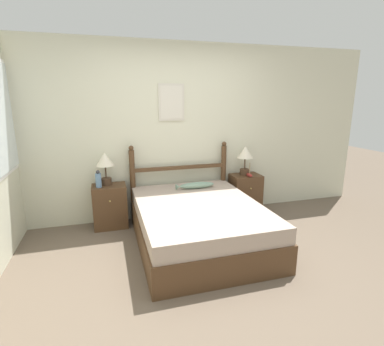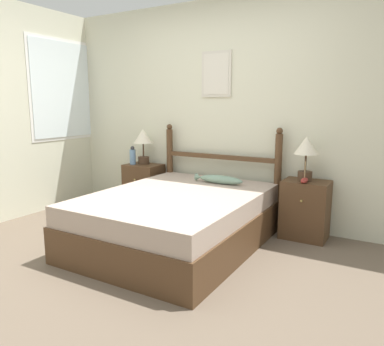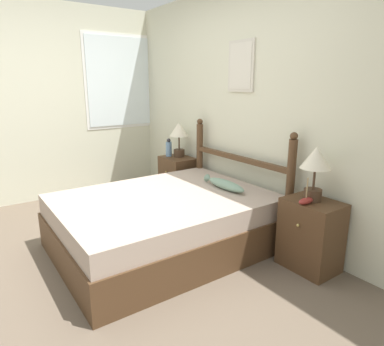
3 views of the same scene
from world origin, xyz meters
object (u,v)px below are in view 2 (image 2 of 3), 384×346
(nightstand_left, at_px, (144,187))
(table_lamp_left, at_px, (143,140))
(nightstand_right, at_px, (305,210))
(model_boat, at_px, (304,180))
(bottle, at_px, (133,156))
(bed, at_px, (177,219))
(table_lamp_right, at_px, (306,150))
(fish_pillow, at_px, (219,179))

(nightstand_left, height_order, table_lamp_left, table_lamp_left)
(nightstand_left, relative_size, table_lamp_left, 1.34)
(nightstand_right, height_order, model_boat, model_boat)
(bottle, height_order, model_boat, bottle)
(nightstand_right, distance_m, bottle, 2.24)
(bottle, bearing_deg, nightstand_right, 1.42)
(nightstand_left, bearing_deg, bottle, -156.87)
(bed, height_order, table_lamp_right, table_lamp_right)
(table_lamp_left, height_order, bottle, table_lamp_left)
(model_boat, height_order, fish_pillow, model_boat)
(model_boat, distance_m, fish_pillow, 0.89)
(model_boat, bearing_deg, table_lamp_right, 102.36)
(nightstand_right, height_order, table_lamp_left, table_lamp_left)
(table_lamp_right, bearing_deg, fish_pillow, -166.01)
(nightstand_right, relative_size, table_lamp_left, 1.34)
(bed, bearing_deg, fish_pillow, 76.13)
(table_lamp_left, relative_size, fish_pillow, 0.80)
(nightstand_left, bearing_deg, bed, -38.42)
(table_lamp_left, distance_m, table_lamp_right, 2.08)
(bed, bearing_deg, bottle, 146.60)
(bed, height_order, table_lamp_left, table_lamp_left)
(bed, distance_m, nightstand_right, 1.33)
(nightstand_left, distance_m, model_boat, 2.11)
(model_boat, bearing_deg, bottle, 178.59)
(table_lamp_left, xyz_separation_m, bottle, (-0.10, -0.10, -0.21))
(bed, xyz_separation_m, fish_pillow, (0.15, 0.62, 0.31))
(table_lamp_left, bearing_deg, nightstand_left, -57.68)
(nightstand_left, xyz_separation_m, model_boat, (2.08, -0.11, 0.33))
(bed, height_order, nightstand_left, nightstand_left)
(bed, distance_m, nightstand_left, 1.33)
(table_lamp_left, bearing_deg, table_lamp_right, -0.91)
(table_lamp_right, xyz_separation_m, model_boat, (0.03, -0.12, -0.28))
(table_lamp_left, height_order, model_boat, table_lamp_left)
(bed, relative_size, table_lamp_left, 4.30)
(bed, xyz_separation_m, bottle, (-1.17, 0.77, 0.45))
(nightstand_left, height_order, fish_pillow, fish_pillow)
(table_lamp_left, relative_size, model_boat, 2.09)
(nightstand_right, xyz_separation_m, table_lamp_left, (-2.10, 0.04, 0.61))
(table_lamp_left, xyz_separation_m, model_boat, (2.10, -0.15, -0.28))
(bed, relative_size, table_lamp_right, 4.30)
(table_lamp_left, relative_size, table_lamp_right, 1.00)
(bed, distance_m, bottle, 1.47)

